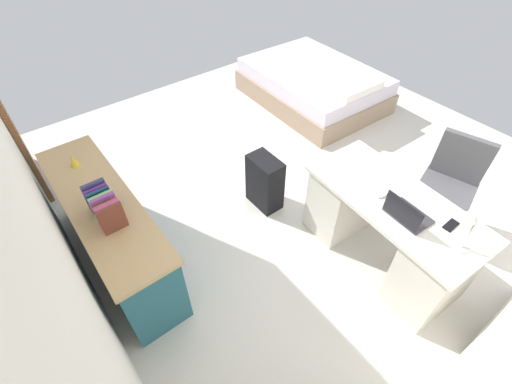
# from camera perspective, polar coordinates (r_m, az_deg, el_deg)

# --- Properties ---
(ground_plane) EXTENTS (5.59, 5.59, 0.00)m
(ground_plane) POSITION_cam_1_polar(r_m,az_deg,el_deg) (4.09, 5.37, 1.98)
(ground_plane) COLOR beige
(wall_back) EXTENTS (4.56, 0.10, 2.85)m
(wall_back) POSITION_cam_1_polar(r_m,az_deg,el_deg) (2.51, -34.69, 3.84)
(wall_back) COLOR white
(wall_back) RESTS_ON ground_plane
(desk) EXTENTS (1.48, 0.75, 0.75)m
(desk) POSITION_cam_1_polar(r_m,az_deg,el_deg) (3.26, 19.78, -5.57)
(desk) COLOR silver
(desk) RESTS_ON ground_plane
(office_chair) EXTENTS (0.57, 0.57, 0.94)m
(office_chair) POSITION_cam_1_polar(r_m,az_deg,el_deg) (3.78, 27.77, 0.22)
(office_chair) COLOR black
(office_chair) RESTS_ON ground_plane
(credenza) EXTENTS (1.80, 0.48, 0.76)m
(credenza) POSITION_cam_1_polar(r_m,az_deg,el_deg) (3.30, -21.79, -5.75)
(credenza) COLOR #235B6B
(credenza) RESTS_ON ground_plane
(bed) EXTENTS (1.95, 1.46, 0.58)m
(bed) POSITION_cam_1_polar(r_m,az_deg,el_deg) (5.41, 9.11, 16.34)
(bed) COLOR gray
(bed) RESTS_ON ground_plane
(suitcase_black) EXTENTS (0.36, 0.22, 0.58)m
(suitcase_black) POSITION_cam_1_polar(r_m,az_deg,el_deg) (3.61, 1.40, 1.54)
(suitcase_black) COLOR black
(suitcase_black) RESTS_ON ground_plane
(laptop) EXTENTS (0.32, 0.24, 0.21)m
(laptop) POSITION_cam_1_polar(r_m,az_deg,el_deg) (2.85, 22.65, -3.22)
(laptop) COLOR #333338
(laptop) RESTS_ON desk
(computer_mouse) EXTENTS (0.07, 0.10, 0.03)m
(computer_mouse) POSITION_cam_1_polar(r_m,az_deg,el_deg) (2.99, 19.25, -0.34)
(computer_mouse) COLOR white
(computer_mouse) RESTS_ON desk
(cell_phone_near_laptop) EXTENTS (0.07, 0.14, 0.01)m
(cell_phone_near_laptop) POSITION_cam_1_polar(r_m,az_deg,el_deg) (2.98, 28.46, -4.65)
(cell_phone_near_laptop) COLOR black
(cell_phone_near_laptop) RESTS_ON desk
(desk_lamp) EXTENTS (0.16, 0.11, 0.34)m
(desk_lamp) POSITION_cam_1_polar(r_m,az_deg,el_deg) (2.70, 30.78, -3.74)
(desk_lamp) COLOR silver
(desk_lamp) RESTS_ON desk
(book_row) EXTENTS (0.35, 0.17, 0.24)m
(book_row) POSITION_cam_1_polar(r_m,az_deg,el_deg) (2.81, -22.80, -2.15)
(book_row) COLOR brown
(book_row) RESTS_ON credenza
(figurine_small) EXTENTS (0.08, 0.08, 0.11)m
(figurine_small) POSITION_cam_1_polar(r_m,az_deg,el_deg) (3.42, -26.89, 4.46)
(figurine_small) COLOR gold
(figurine_small) RESTS_ON credenza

